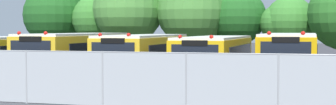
# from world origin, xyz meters

# --- Properties ---
(ground_plane) EXTENTS (160.00, 160.00, 0.00)m
(ground_plane) POSITION_xyz_m (0.00, 0.00, 0.00)
(ground_plane) COLOR #38383D
(school_bus_0) EXTENTS (2.49, 10.47, 2.56)m
(school_bus_0) POSITION_xyz_m (-7.60, -0.06, 1.35)
(school_bus_0) COLOR yellow
(school_bus_0) RESTS_ON ground_plane
(school_bus_1) EXTENTS (2.63, 10.11, 2.74)m
(school_bus_1) POSITION_xyz_m (-3.86, -0.25, 1.44)
(school_bus_1) COLOR yellow
(school_bus_1) RESTS_ON ground_plane
(school_bus_2) EXTENTS (2.61, 9.27, 2.67)m
(school_bus_2) POSITION_xyz_m (0.01, -0.13, 1.40)
(school_bus_2) COLOR yellow
(school_bus_2) RESTS_ON ground_plane
(school_bus_3) EXTENTS (2.82, 9.48, 2.59)m
(school_bus_3) POSITION_xyz_m (3.78, 0.14, 1.36)
(school_bus_3) COLOR yellow
(school_bus_3) RESTS_ON ground_plane
(school_bus_4) EXTENTS (2.68, 9.41, 2.75)m
(school_bus_4) POSITION_xyz_m (7.53, 0.06, 1.44)
(school_bus_4) COLOR #EAA80C
(school_bus_4) RESTS_ON ground_plane
(tree_0) EXTENTS (4.89, 4.89, 6.43)m
(tree_0) POSITION_xyz_m (-11.01, 10.38, 3.99)
(tree_0) COLOR #4C3823
(tree_0) RESTS_ON ground_plane
(tree_1) EXTENTS (3.69, 3.69, 5.50)m
(tree_1) POSITION_xyz_m (-7.32, 10.27, 3.65)
(tree_1) COLOR #4C3823
(tree_1) RESTS_ON ground_plane
(tree_2) EXTENTS (5.30, 5.15, 6.91)m
(tree_2) POSITION_xyz_m (-4.46, 9.04, 4.35)
(tree_2) COLOR #4C3823
(tree_2) RESTS_ON ground_plane
(tree_3) EXTENTS (5.10, 5.10, 6.75)m
(tree_3) POSITION_xyz_m (0.50, 9.57, 4.17)
(tree_3) COLOR #4C3823
(tree_3) RESTS_ON ground_plane
(tree_4) EXTENTS (4.01, 4.00, 5.71)m
(tree_4) POSITION_xyz_m (3.78, 10.11, 3.76)
(tree_4) COLOR #4C3823
(tree_4) RESTS_ON ground_plane
(tree_5) EXTENTS (3.76, 3.46, 5.10)m
(tree_5) POSITION_xyz_m (7.05, 9.60, 3.33)
(tree_5) COLOR #4C3823
(tree_5) RESTS_ON ground_plane
(chainlink_fence) EXTENTS (21.98, 0.07, 2.03)m
(chainlink_fence) POSITION_xyz_m (-0.47, -8.43, 1.05)
(chainlink_fence) COLOR #9EA0A3
(chainlink_fence) RESTS_ON ground_plane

